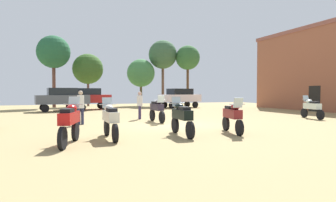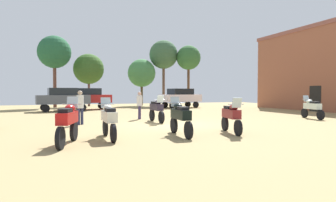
% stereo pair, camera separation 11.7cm
% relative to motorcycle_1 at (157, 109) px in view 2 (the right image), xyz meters
% --- Properties ---
extents(ground_plane, '(44.00, 52.00, 0.02)m').
position_rel_motorcycle_1_xyz_m(ground_plane, '(0.32, -1.29, -0.73)').
color(ground_plane, '#988254').
extents(motorcycle_1, '(0.62, 2.11, 1.48)m').
position_rel_motorcycle_1_xyz_m(motorcycle_1, '(0.00, 0.00, 0.00)').
color(motorcycle_1, black).
rests_on(motorcycle_1, ground).
extents(motorcycle_2, '(0.62, 2.27, 1.47)m').
position_rel_motorcycle_1_xyz_m(motorcycle_2, '(-0.68, -5.00, -0.00)').
color(motorcycle_2, black).
rests_on(motorcycle_2, ground).
extents(motorcycle_4, '(0.74, 2.13, 1.44)m').
position_rel_motorcycle_1_xyz_m(motorcycle_4, '(9.59, -1.52, -0.02)').
color(motorcycle_4, black).
rests_on(motorcycle_4, ground).
extents(motorcycle_5, '(0.73, 2.07, 1.44)m').
position_rel_motorcycle_1_xyz_m(motorcycle_5, '(1.48, -5.13, -0.02)').
color(motorcycle_5, black).
rests_on(motorcycle_5, ground).
extents(motorcycle_7, '(0.62, 2.25, 1.45)m').
position_rel_motorcycle_1_xyz_m(motorcycle_7, '(-3.34, -4.78, -0.01)').
color(motorcycle_7, black).
rests_on(motorcycle_7, ground).
extents(motorcycle_8, '(0.81, 2.17, 1.51)m').
position_rel_motorcycle_1_xyz_m(motorcycle_8, '(-4.72, -5.50, 0.02)').
color(motorcycle_8, black).
rests_on(motorcycle_8, ground).
extents(car_1, '(4.57, 2.62, 2.00)m').
position_rel_motorcycle_1_xyz_m(car_1, '(6.73, 12.61, 0.45)').
color(car_1, black).
rests_on(car_1, ground).
extents(car_2, '(4.50, 2.35, 2.00)m').
position_rel_motorcycle_1_xyz_m(car_2, '(-4.79, 11.24, 0.45)').
color(car_2, black).
rests_on(car_2, ground).
extents(car_3, '(4.46, 2.23, 2.00)m').
position_rel_motorcycle_1_xyz_m(car_3, '(-2.64, 12.99, 0.45)').
color(car_3, black).
rests_on(car_3, ground).
extents(person_1, '(0.45, 0.45, 1.67)m').
position_rel_motorcycle_1_xyz_m(person_1, '(-0.46, 1.93, 0.25)').
color(person_1, '#31284A').
rests_on(person_1, ground).
extents(person_2, '(0.39, 0.39, 1.72)m').
position_rel_motorcycle_1_xyz_m(person_2, '(-4.03, 0.14, 0.28)').
color(person_2, '#282C4C').
rests_on(person_2, ground).
extents(tree_1, '(3.47, 3.47, 6.03)m').
position_rel_motorcycle_1_xyz_m(tree_1, '(-1.96, 19.23, 3.56)').
color(tree_1, brown).
rests_on(tree_1, ground).
extents(tree_2, '(3.51, 3.51, 8.03)m').
position_rel_motorcycle_1_xyz_m(tree_2, '(6.97, 18.59, 5.51)').
color(tree_2, brown).
rests_on(tree_2, ground).
extents(tree_4, '(3.44, 3.44, 7.61)m').
position_rel_motorcycle_1_xyz_m(tree_4, '(-5.59, 17.82, 5.12)').
color(tree_4, brown).
rests_on(tree_4, ground).
extents(tree_5, '(3.34, 3.34, 5.60)m').
position_rel_motorcycle_1_xyz_m(tree_5, '(4.16, 18.58, 3.19)').
color(tree_5, '#4D3F25').
rests_on(tree_5, ground).
extents(tree_8, '(2.98, 2.98, 7.35)m').
position_rel_motorcycle_1_xyz_m(tree_8, '(9.75, 17.27, 5.08)').
color(tree_8, brown).
rests_on(tree_8, ground).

